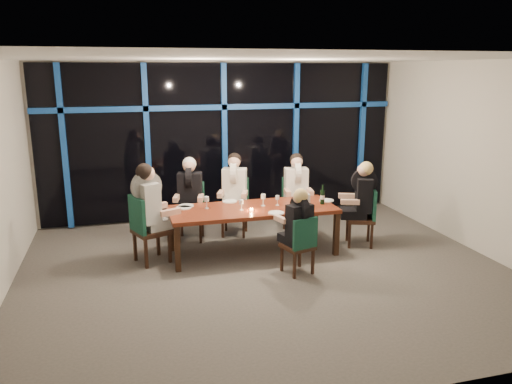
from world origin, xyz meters
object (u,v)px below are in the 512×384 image
at_px(chair_far_right, 295,201).
at_px(diner_end_right, 362,191).
at_px(diner_far_left, 190,187).
at_px(chair_near_mid, 301,243).
at_px(diner_near_mid, 298,218).
at_px(diner_far_mid, 234,182).
at_px(diner_end_left, 149,198).
at_px(chair_far_left, 191,208).
at_px(chair_far_mid, 235,203).
at_px(diner_far_right, 296,182).
at_px(dining_table, 253,212).
at_px(wine_bottle, 322,197).
at_px(chair_end_right, 365,214).
at_px(water_pitcher, 306,201).
at_px(chair_end_left, 145,226).

bearing_deg(chair_far_right, diner_end_right, -43.97).
distance_m(diner_far_left, diner_end_right, 2.85).
relative_size(chair_near_mid, diner_near_mid, 1.03).
bearing_deg(diner_far_mid, diner_end_left, -127.66).
bearing_deg(chair_far_left, chair_far_mid, 19.44).
bearing_deg(diner_end_left, diner_far_left, -61.78).
bearing_deg(diner_end_right, diner_far_right, -120.46).
xyz_separation_m(chair_near_mid, diner_end_right, (1.38, 0.90, 0.44)).
xyz_separation_m(dining_table, wine_bottle, (1.13, -0.09, 0.19)).
height_order(chair_end_right, wine_bottle, wine_bottle).
xyz_separation_m(chair_far_right, diner_far_mid, (-1.11, 0.06, 0.40)).
distance_m(chair_far_left, water_pitcher, 2.05).
height_order(chair_end_right, chair_near_mid, chair_end_right).
bearing_deg(chair_far_mid, chair_near_mid, -56.32).
relative_size(chair_end_right, diner_end_right, 1.03).
distance_m(diner_far_mid, diner_far_right, 1.11).
bearing_deg(diner_far_mid, chair_end_left, -128.13).
relative_size(chair_end_left, chair_near_mid, 1.22).
relative_size(chair_far_left, diner_end_left, 0.96).
bearing_deg(chair_far_left, diner_end_right, -7.80).
xyz_separation_m(chair_end_right, chair_near_mid, (-1.46, -0.88, -0.06)).
bearing_deg(dining_table, chair_near_mid, -66.85).
distance_m(chair_far_right, chair_end_right, 1.35).
distance_m(chair_near_mid, diner_far_right, 1.98).
xyz_separation_m(chair_far_mid, diner_end_right, (1.85, -1.16, 0.37)).
bearing_deg(water_pitcher, diner_near_mid, -113.79).
bearing_deg(chair_far_mid, dining_table, -67.02).
relative_size(chair_near_mid, diner_end_left, 0.84).
height_order(diner_far_mid, diner_end_right, diner_far_mid).
distance_m(chair_near_mid, diner_far_left, 2.35).
bearing_deg(water_pitcher, chair_far_left, 149.08).
bearing_deg(diner_near_mid, diner_far_left, -71.11).
distance_m(dining_table, diner_end_left, 1.60).
xyz_separation_m(diner_end_right, diner_near_mid, (-1.40, -0.83, -0.10)).
height_order(chair_far_right, chair_end_left, chair_end_left).
height_order(diner_end_right, water_pitcher, diner_end_right).
distance_m(diner_far_left, diner_near_mid, 2.24).
bearing_deg(water_pitcher, diner_far_right, 82.89).
xyz_separation_m(diner_end_left, diner_end_right, (3.38, -0.15, -0.08)).
distance_m(chair_far_mid, diner_far_left, 0.91).
relative_size(chair_end_right, water_pitcher, 4.58).
bearing_deg(chair_far_left, diner_far_left, -90.00).
bearing_deg(chair_near_mid, chair_end_right, -164.63).
height_order(chair_near_mid, wine_bottle, wine_bottle).
relative_size(chair_far_right, water_pitcher, 4.62).
bearing_deg(water_pitcher, wine_bottle, 22.03).
bearing_deg(diner_far_mid, wine_bottle, -20.68).
xyz_separation_m(dining_table, chair_far_mid, (-0.04, 1.05, -0.13)).
height_order(chair_far_left, chair_near_mid, chair_far_left).
bearing_deg(chair_end_left, chair_far_left, -62.07).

